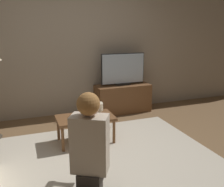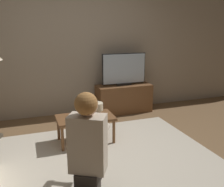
{
  "view_description": "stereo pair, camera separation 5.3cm",
  "coord_description": "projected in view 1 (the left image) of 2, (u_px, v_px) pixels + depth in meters",
  "views": [
    {
      "loc": [
        -0.91,
        -2.6,
        1.59
      ],
      "look_at": [
        0.26,
        0.55,
        0.7
      ],
      "focal_mm": 40.0,
      "sensor_mm": 36.0,
      "label": 1
    },
    {
      "loc": [
        -0.86,
        -2.62,
        1.59
      ],
      "look_at": [
        0.26,
        0.55,
        0.7
      ],
      "focal_mm": 40.0,
      "sensor_mm": 36.0,
      "label": 2
    }
  ],
  "objects": [
    {
      "name": "ground_plane",
      "position": [
        108.0,
        160.0,
        3.07
      ],
      "size": [
        10.0,
        10.0,
        0.0
      ],
      "primitive_type": "plane",
      "color": "brown"
    },
    {
      "name": "wall_back",
      "position": [
        72.0,
        44.0,
        4.49
      ],
      "size": [
        10.0,
        0.06,
        2.6
      ],
      "color": "tan",
      "rests_on": "ground_plane"
    },
    {
      "name": "rug",
      "position": [
        108.0,
        160.0,
        3.07
      ],
      "size": [
        2.71,
        2.23,
        0.02
      ],
      "color": "beige",
      "rests_on": "ground_plane"
    },
    {
      "name": "tv_stand",
      "position": [
        123.0,
        98.0,
        4.79
      ],
      "size": [
        1.04,
        0.41,
        0.53
      ],
      "color": "brown",
      "rests_on": "ground_plane"
    },
    {
      "name": "tv",
      "position": [
        123.0,
        69.0,
        4.65
      ],
      "size": [
        0.85,
        0.08,
        0.6
      ],
      "color": "black",
      "rests_on": "tv_stand"
    },
    {
      "name": "coffee_table",
      "position": [
        85.0,
        120.0,
        3.48
      ],
      "size": [
        0.79,
        0.46,
        0.39
      ],
      "color": "brown",
      "rests_on": "ground_plane"
    },
    {
      "name": "person_kneeling",
      "position": [
        89.0,
        146.0,
        2.3
      ],
      "size": [
        0.61,
        0.82,
        1.03
      ],
      "rotation": [
        0.0,
        0.0,
        2.62
      ],
      "color": "#332D28",
      "rests_on": "rug"
    },
    {
      "name": "picture_frame",
      "position": [
        82.0,
        111.0,
        3.48
      ],
      "size": [
        0.11,
        0.01,
        0.15
      ],
      "color": "brown",
      "rests_on": "coffee_table"
    },
    {
      "name": "table_lamp",
      "position": [
        97.0,
        107.0,
        3.53
      ],
      "size": [
        0.18,
        0.18,
        0.17
      ],
      "color": "#4C3823",
      "rests_on": "coffee_table"
    },
    {
      "name": "remote",
      "position": [
        89.0,
        118.0,
        3.39
      ],
      "size": [
        0.04,
        0.15,
        0.02
      ],
      "color": "black",
      "rests_on": "coffee_table"
    }
  ]
}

